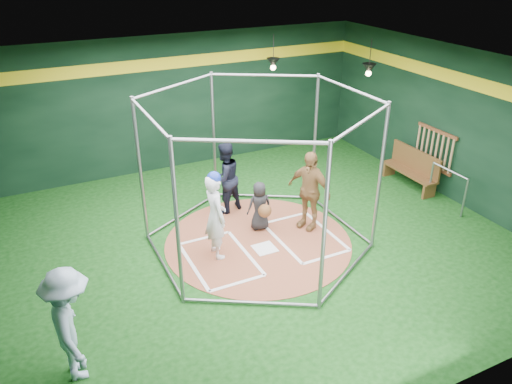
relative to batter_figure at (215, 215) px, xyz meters
name	(u,v)px	position (x,y,z in m)	size (l,w,h in m)	color
room_shell	(258,163)	(0.93, 0.07, 0.86)	(10.10, 9.10, 3.53)	#0C370C
clay_disc	(258,242)	(0.93, 0.06, -0.89)	(3.80, 3.80, 0.01)	#985137
home_plate	(265,248)	(0.93, -0.24, -0.88)	(0.43, 0.43, 0.01)	white
batter_box_left	(220,259)	(-0.02, -0.19, -0.88)	(1.17, 1.77, 0.01)	white
batter_box_right	(304,236)	(1.88, -0.19, -0.88)	(1.17, 1.77, 0.01)	white
batting_cage	(258,175)	(0.93, 0.06, 0.60)	(4.05, 4.67, 3.00)	gray
bat_rack	(434,149)	(5.86, 0.46, 0.15)	(0.07, 1.25, 0.98)	brown
pendant_lamp_near	(273,63)	(3.13, 3.66, 1.85)	(0.34, 0.34, 0.90)	black
pendant_lamp_far	(369,69)	(4.93, 2.06, 1.85)	(0.34, 0.34, 0.90)	black
batter_figure	(215,215)	(0.00, 0.00, 0.00)	(0.41, 0.62, 1.77)	white
visitor_leopard	(309,190)	(2.15, 0.15, -0.02)	(1.01, 0.42, 1.73)	tan
catcher_figure	(260,206)	(1.20, 0.51, -0.35)	(0.56, 0.59, 1.07)	black
umpire	(225,178)	(0.85, 1.58, -0.07)	(0.79, 0.62, 1.63)	black
bystander_blue	(71,325)	(-2.88, -1.93, -0.02)	(1.13, 0.65, 1.74)	#ABC5E2
dugout_bench	(412,168)	(5.55, 0.77, -0.41)	(0.38, 1.63, 0.95)	brown
steel_railing	(448,182)	(5.48, -0.47, -0.27)	(0.05, 1.08, 0.94)	gray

